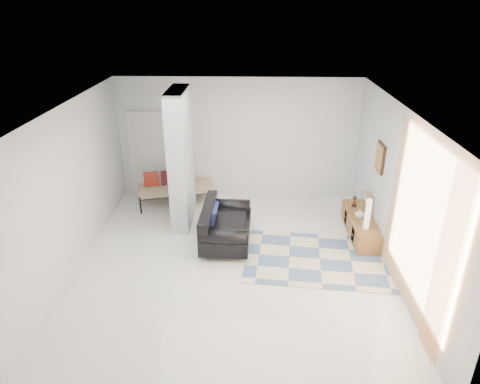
{
  "coord_description": "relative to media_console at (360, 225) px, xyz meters",
  "views": [
    {
      "loc": [
        0.35,
        -6.45,
        4.37
      ],
      "look_at": [
        0.12,
        0.6,
        1.15
      ],
      "focal_mm": 32.0,
      "sensor_mm": 36.0,
      "label": 1
    }
  ],
  "objects": [
    {
      "name": "daybed",
      "position": [
        -3.95,
        1.33,
        0.21
      ],
      "size": [
        1.82,
        1.14,
        0.77
      ],
      "rotation": [
        0.0,
        0.0,
        0.27
      ],
      "color": "black",
      "rests_on": "floor"
    },
    {
      "name": "partition_column",
      "position": [
        -3.62,
        0.46,
        1.19
      ],
      "size": [
        0.35,
        1.2,
        2.8
      ],
      "primitive_type": "cube",
      "color": "#AFB3B6",
      "rests_on": "floor"
    },
    {
      "name": "wall_back",
      "position": [
        -2.52,
        1.86,
        1.19
      ],
      "size": [
        6.0,
        0.0,
        6.0
      ],
      "primitive_type": "plane",
      "rotation": [
        1.57,
        0.0,
        0.0
      ],
      "color": "silver",
      "rests_on": "ground"
    },
    {
      "name": "wall_left",
      "position": [
        -5.27,
        -1.14,
        1.19
      ],
      "size": [
        0.0,
        6.0,
        6.0
      ],
      "primitive_type": "plane",
      "rotation": [
        1.57,
        0.0,
        1.57
      ],
      "color": "silver",
      "rests_on": "ground"
    },
    {
      "name": "loveseat",
      "position": [
        -2.73,
        -0.38,
        0.15
      ],
      "size": [
        0.94,
        1.56,
        0.76
      ],
      "rotation": [
        0.0,
        0.0,
        -0.03
      ],
      "color": "silver",
      "rests_on": "floor"
    },
    {
      "name": "area_rug",
      "position": [
        -0.92,
        -0.94,
        -0.2
      ],
      "size": [
        2.85,
        2.04,
        0.01
      ],
      "primitive_type": "cube",
      "rotation": [
        0.0,
        0.0,
        -0.09
      ],
      "color": "beige",
      "rests_on": "floor"
    },
    {
      "name": "media_console",
      "position": [
        0.0,
        0.0,
        0.0
      ],
      "size": [
        0.45,
        1.65,
        0.8
      ],
      "color": "brown",
      "rests_on": "floor"
    },
    {
      "name": "wall_front",
      "position": [
        -2.52,
        -4.14,
        1.19
      ],
      "size": [
        6.0,
        0.0,
        6.0
      ],
      "primitive_type": "plane",
      "rotation": [
        -1.57,
        0.0,
        0.0
      ],
      "color": "silver",
      "rests_on": "ground"
    },
    {
      "name": "ceiling",
      "position": [
        -2.52,
        -1.14,
        2.59
      ],
      "size": [
        6.0,
        6.0,
        0.0
      ],
      "primitive_type": "plane",
      "rotation": [
        3.14,
        0.0,
        0.0
      ],
      "color": "white",
      "rests_on": "wall_back"
    },
    {
      "name": "floor",
      "position": [
        -2.52,
        -1.14,
        -0.21
      ],
      "size": [
        6.0,
        6.0,
        0.0
      ],
      "primitive_type": "plane",
      "color": "silver",
      "rests_on": "ground"
    },
    {
      "name": "vase",
      "position": [
        -0.05,
        -0.05,
        0.29
      ],
      "size": [
        0.2,
        0.2,
        0.2
      ],
      "primitive_type": "imported",
      "rotation": [
        0.0,
        0.0,
        -0.09
      ],
      "color": "silver",
      "rests_on": "media_console"
    },
    {
      "name": "hallway_door",
      "position": [
        -4.62,
        1.82,
        0.81
      ],
      "size": [
        0.85,
        0.06,
        2.04
      ],
      "primitive_type": "cube",
      "color": "white",
      "rests_on": "floor"
    },
    {
      "name": "curtain",
      "position": [
        0.15,
        -2.29,
        1.24
      ],
      "size": [
        0.0,
        2.55,
        2.55
      ],
      "primitive_type": "plane",
      "rotation": [
        1.57,
        0.0,
        1.57
      ],
      "color": "orange",
      "rests_on": "wall_right"
    },
    {
      "name": "cylinder_lamp",
      "position": [
        -0.02,
        -0.46,
        0.49
      ],
      "size": [
        0.11,
        0.11,
        0.6
      ],
      "primitive_type": "cylinder",
      "color": "silver",
      "rests_on": "media_console"
    },
    {
      "name": "wall_right",
      "position": [
        0.23,
        -1.14,
        1.19
      ],
      "size": [
        0.0,
        6.0,
        6.0
      ],
      "primitive_type": "plane",
      "rotation": [
        1.57,
        0.0,
        -1.57
      ],
      "color": "silver",
      "rests_on": "ground"
    },
    {
      "name": "wall_art",
      "position": [
        0.2,
        -0.0,
        1.44
      ],
      "size": [
        0.04,
        0.45,
        0.55
      ],
      "primitive_type": "cube",
      "color": "#311C0D",
      "rests_on": "wall_right"
    },
    {
      "name": "bronze_figurine",
      "position": [
        -0.05,
        0.46,
        0.31
      ],
      "size": [
        0.13,
        0.13,
        0.23
      ],
      "primitive_type": null,
      "rotation": [
        0.0,
        0.0,
        0.1
      ],
      "color": "black",
      "rests_on": "media_console"
    }
  ]
}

